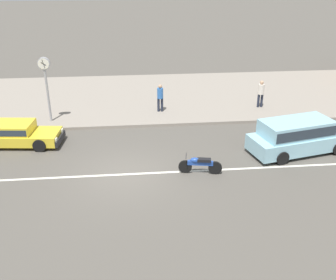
{
  "coord_description": "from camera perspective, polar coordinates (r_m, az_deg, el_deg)",
  "views": [
    {
      "loc": [
        0.35,
        -14.29,
        8.05
      ],
      "look_at": [
        1.91,
        1.49,
        0.8
      ],
      "focal_mm": 42.0,
      "sensor_mm": 36.0,
      "label": 1
    }
  ],
  "objects": [
    {
      "name": "hatchback_yellow_0",
      "position": [
        20.02,
        -21.13,
        0.94
      ],
      "size": [
        4.0,
        2.01,
        1.1
      ],
      "color": "yellow",
      "rests_on": "ground"
    },
    {
      "name": "motorcycle_0",
      "position": [
        16.25,
        4.63,
        -3.52
      ],
      "size": [
        1.78,
        0.59,
        0.8
      ],
      "color": "black",
      "rests_on": "ground"
    },
    {
      "name": "ground_plane",
      "position": [
        16.41,
        -6.17,
        -4.98
      ],
      "size": [
        160.0,
        160.0,
        0.0
      ],
      "primitive_type": "plane",
      "color": "#544F47"
    },
    {
      "name": "minivan_pale_blue_1",
      "position": [
        18.8,
        18.41,
        0.7
      ],
      "size": [
        5.11,
        2.76,
        1.56
      ],
      "color": "#93C6D6",
      "rests_on": "ground"
    },
    {
      "name": "lane_centre_stripe",
      "position": [
        16.4,
        -6.17,
        -4.97
      ],
      "size": [
        50.4,
        0.14,
        0.01
      ],
      "primitive_type": "cube",
      "color": "silver",
      "rests_on": "ground"
    },
    {
      "name": "pedestrian_near_clock",
      "position": [
        22.41,
        -1.14,
        6.42
      ],
      "size": [
        0.34,
        0.34,
        1.59
      ],
      "color": "#232838",
      "rests_on": "kerb_strip"
    },
    {
      "name": "kerb_strip",
      "position": [
        25.55,
        -6.2,
        6.23
      ],
      "size": [
        68.0,
        10.0,
        0.15
      ],
      "primitive_type": "cube",
      "color": "gray",
      "rests_on": "ground"
    },
    {
      "name": "pedestrian_mid_kerb",
      "position": [
        23.73,
        13.33,
        6.82
      ],
      "size": [
        0.34,
        0.34,
        1.6
      ],
      "color": "#232838",
      "rests_on": "kerb_strip"
    },
    {
      "name": "street_clock",
      "position": [
        21.46,
        -17.39,
        9.06
      ],
      "size": [
        0.63,
        0.22,
        3.46
      ],
      "color": "#9E9EA3",
      "rests_on": "kerb_strip"
    }
  ]
}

